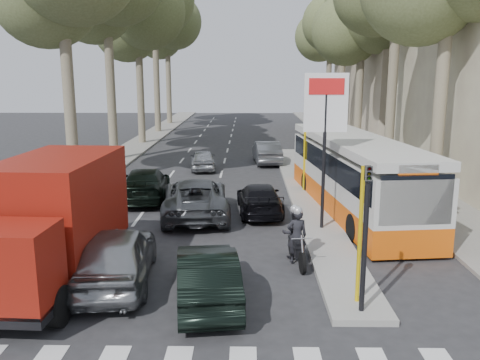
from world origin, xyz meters
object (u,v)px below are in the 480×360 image
at_px(red_truck, 52,220).
at_px(dark_hatchback, 207,275).
at_px(city_bus, 354,173).
at_px(silver_hatchback, 117,255).
at_px(motorcycle, 296,236).

bearing_deg(red_truck, dark_hatchback, -10.91).
relative_size(dark_hatchback, city_bus, 0.35).
xyz_separation_m(silver_hatchback, red_truck, (-1.67, -0.03, 0.99)).
distance_m(dark_hatchback, red_truck, 4.45).
relative_size(silver_hatchback, motorcycle, 2.22).
bearing_deg(silver_hatchback, red_truck, -4.35).
xyz_separation_m(dark_hatchback, red_truck, (-4.19, 1.02, 1.10)).
bearing_deg(city_bus, silver_hatchback, -142.82).
relative_size(red_truck, city_bus, 0.54).
height_order(silver_hatchback, red_truck, red_truck).
bearing_deg(red_truck, silver_hatchback, 4.03).
bearing_deg(silver_hatchback, dark_hatchback, 151.65).
height_order(silver_hatchback, city_bus, city_bus).
bearing_deg(dark_hatchback, red_truck, -21.23).
relative_size(red_truck, motorcycle, 3.08).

